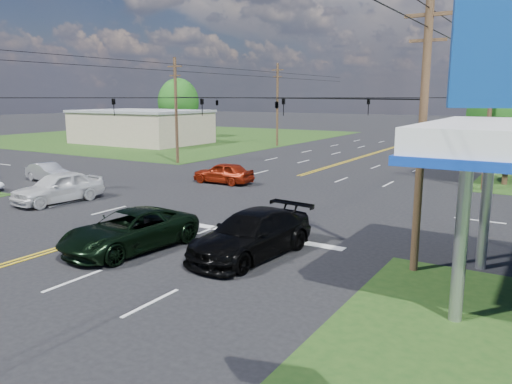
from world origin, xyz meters
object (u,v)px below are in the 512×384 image
Objects in this scene: sedan_silver at (48,172)px; pole_left_far at (277,104)px; retail_nw at (141,128)px; pole_nw at (176,109)px; tree_right_a at (511,114)px; pole_ne at (489,115)px; suv_black at (252,234)px; pole_se at (422,132)px; pickup_white at (58,187)px; tree_far_l at (178,102)px; pickup_dkgreen at (130,231)px.

pole_left_far is at bearing 4.71° from sedan_silver.
pole_nw reaches higher than retail_nw.
tree_right_a is at bearing -12.80° from retail_nw.
pole_ne is at bearing -16.82° from retail_nw.
suv_black is at bearing -41.22° from retail_nw.
pole_left_far reaches higher than retail_nw.
suv_black is (-5.81, -19.58, -4.05)m from pole_ne.
retail_nw is 53.09m from pole_se.
pickup_white is at bearing -72.49° from pole_nw.
sedan_silver is at bearing -92.49° from pole_left_far.
tree_far_l is (-45.00, 23.00, 0.28)m from pole_ne.
tree_right_a is 1.99× the size of sedan_silver.
pole_nw reaches higher than sedan_silver.
pole_se is 1.59× the size of suv_black.
retail_nw reaches higher than pickup_dkgreen.
pole_ne is 0.95× the size of pole_left_far.
retail_nw is at bearing 38.46° from sedan_silver.
pickup_dkgreen is (15.60, -21.47, -4.11)m from pole_nw.
pickup_white reaches higher than sedan_silver.
tree_far_l reaches higher than sedan_silver.
tree_far_l is at bearing 33.45° from sedan_silver.
pole_left_far is at bearing 90.00° from pole_nw.
tree_far_l reaches higher than tree_right_a.
tree_right_a is at bearing 71.57° from pole_ne.
pole_ne reaches higher than suv_black.
tree_right_a is at bearing 87.27° from pole_se.
tree_far_l is (-19.00, 4.00, 0.03)m from pole_left_far.
suv_black is (20.19, -19.58, -4.05)m from pole_nw.
suv_black is at bearing -44.12° from pole_nw.
pole_se and pole_nw have the same top height.
pole_ne is (0.00, 18.00, 0.00)m from pole_se.
retail_nw is 45.02m from pole_ne.
pickup_white is (-20.64, -17.00, -4.02)m from pole_ne.
pickup_white is at bearing -140.52° from pole_ne.
tree_right_a is (1.00, 21.00, -0.05)m from pole_se.
pole_se is at bearing 24.96° from pickup_dkgreen.
pole_ne is 27.04m from pickup_white.
retail_nw is 1.68× the size of pole_se.
pole_left_far reaches higher than suv_black.
tree_far_l is at bearing 138.85° from suv_black.
tree_far_l is at bearing 101.31° from retail_nw.
suv_black is (-5.81, -1.58, -4.05)m from pole_se.
pickup_dkgreen is at bearing -110.03° from sedan_silver.
pole_left_far is 1.73× the size of pickup_dkgreen.
pole_se and pole_ne have the same top height.
pole_ne is 1.09× the size of tree_far_l.
tree_far_l reaches higher than pickup_dkgreen.
suv_black is at bearing -164.75° from pole_se.
tree_far_l is 1.46× the size of suv_black.
retail_nw reaches higher than sedan_silver.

